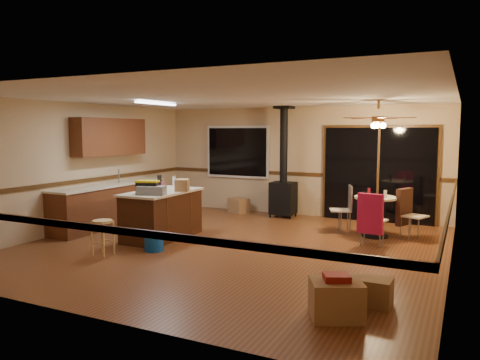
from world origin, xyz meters
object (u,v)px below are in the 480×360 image
Objects in this scene: toolbox_grey at (151,190)px; box_under_window at (239,206)px; box_corner_a at (336,299)px; chair_left at (346,203)px; chair_near at (371,214)px; kitchen_island at (162,214)px; bar_stool at (103,238)px; blue_bucket at (154,243)px; toolbox_black at (147,188)px; box_corner_b at (374,292)px; chair_right at (406,207)px; wood_stove at (283,186)px; dining_table at (375,210)px.

toolbox_grey reaches higher than box_under_window.
toolbox_grey is 4.32m from box_corner_a.
chair_near is (0.67, -1.02, 0.01)m from chair_left.
box_under_window is at bearing 88.05° from kitchen_island.
chair_left is at bearing 47.40° from bar_stool.
blue_bucket is (0.31, -0.38, -0.84)m from toolbox_grey.
chair_near is (3.70, 1.42, -0.41)m from toolbox_black.
chair_near reaches higher than kitchen_island.
toolbox_black is (-0.13, 0.05, 0.03)m from toolbox_grey.
box_corner_a is 1.37× the size of box_corner_b.
toolbox_black is 0.54× the size of chair_right.
toolbox_grey reaches higher than blue_bucket.
wood_stove is at bearing 159.62° from chair_right.
box_under_window is at bearing 88.25° from toolbox_black.
blue_bucket is 0.62× the size of chair_left.
chair_left is (2.59, 2.86, 0.45)m from blue_bucket.
bar_stool reaches higher than box_under_window.
chair_left is 1.14× the size of box_under_window.
blue_bucket is 0.71× the size of box_under_window.
blue_bucket is 3.93m from box_corner_b.
blue_bucket is 3.97m from box_under_window.
toolbox_grey is 1.22m from bar_stool.
box_under_window is at bearing 177.60° from wood_stove.
chair_right is (4.16, 2.42, -0.41)m from toolbox_black.
chair_near is 1.00× the size of chair_right.
box_corner_a reaches higher than box_corner_b.
bar_stool is 4.19m from box_corner_a.
dining_table is at bearing -26.97° from wood_stove.
kitchen_island is 2.40× the size of chair_right.
box_under_window is (0.25, 4.55, -0.11)m from bar_stool.
bar_stool is at bearing -147.67° from chair_near.
wood_stove is 3.16m from chair_near.
dining_table is (3.62, 1.87, 0.07)m from kitchen_island.
dining_table is 1.46× the size of box_corner_a.
kitchen_island is 4.23× the size of box_corner_b.
chair_left reaches higher than blue_bucket.
chair_right reaches higher than kitchen_island.
wood_stove is 4.86× the size of chair_left.
dining_table is at bearing 41.29° from bar_stool.
blue_bucket is at bearing -102.51° from wood_stove.
chair_left is 4.00m from box_corner_b.
bar_stool is 1.28× the size of box_under_window.
kitchen_island is 0.67× the size of wood_stove.
box_corner_b is (4.25, -1.35, -0.84)m from toolbox_black.
toolbox_grey reaches higher than chair_left.
chair_right is 3.80m from box_corner_b.
kitchen_island is at bearing -152.75° from dining_table.
box_corner_a is (3.84, -5.44, 0.03)m from box_under_window.
toolbox_grey is 1.29× the size of toolbox_black.
bar_stool is 5.03m from dining_table.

